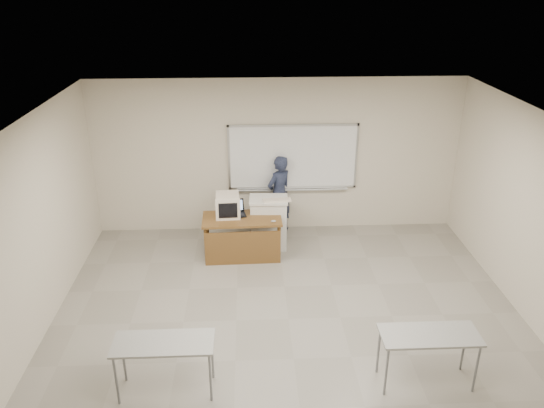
{
  "coord_description": "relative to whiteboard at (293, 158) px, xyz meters",
  "views": [
    {
      "loc": [
        -0.55,
        -5.63,
        4.74
      ],
      "look_at": [
        -0.18,
        2.2,
        1.3
      ],
      "focal_mm": 35.0,
      "sensor_mm": 36.0,
      "label": 1
    }
  ],
  "objects": [
    {
      "name": "crt_monitor",
      "position": [
        -1.24,
        -0.97,
        -0.54
      ],
      "size": [
        0.43,
        0.48,
        0.41
      ],
      "rotation": [
        0.0,
        0.0,
        0.05
      ],
      "color": "beige",
      "rests_on": "instructor_desk"
    },
    {
      "name": "mouse",
      "position": [
        -0.44,
        -1.29,
        -0.71
      ],
      "size": [
        0.1,
        0.08,
        0.03
      ],
      "primitive_type": "ellipsoid",
      "rotation": [
        0.0,
        0.0,
        -0.3
      ],
      "color": "#A4A7AB",
      "rests_on": "instructor_desk"
    },
    {
      "name": "student_desks",
      "position": [
        -0.3,
        -5.32,
        -0.81
      ],
      "size": [
        4.4,
        2.2,
        0.73
      ],
      "color": "#989893",
      "rests_on": "floor"
    },
    {
      "name": "podium",
      "position": [
        -0.5,
        -0.77,
        -0.99
      ],
      "size": [
        0.69,
        0.51,
        0.97
      ],
      "rotation": [
        0.0,
        0.0,
        -0.04
      ],
      "color": "silver",
      "rests_on": "floor"
    },
    {
      "name": "floor",
      "position": [
        -0.3,
        -3.97,
        -1.49
      ],
      "size": [
        7.0,
        8.0,
        0.01
      ],
      "primitive_type": "cube",
      "color": "gray",
      "rests_on": "ground"
    },
    {
      "name": "keyboard",
      "position": [
        -0.35,
        -0.89,
        -0.49
      ],
      "size": [
        0.51,
        0.21,
        0.03
      ],
      "primitive_type": "cube",
      "rotation": [
        0.0,
        0.0,
        0.09
      ],
      "color": "beige",
      "rests_on": "podium"
    },
    {
      "name": "laptop",
      "position": [
        -1.09,
        -0.94,
        -0.67
      ],
      "size": [
        0.33,
        0.31,
        0.25
      ],
      "rotation": [
        0.0,
        0.0,
        0.19
      ],
      "color": "black",
      "rests_on": "instructor_desk"
    },
    {
      "name": "instructor_desk",
      "position": [
        -0.99,
        -1.21,
        -0.94
      ],
      "size": [
        1.39,
        0.7,
        0.75
      ],
      "rotation": [
        0.0,
        0.0,
        0.02
      ],
      "color": "brown",
      "rests_on": "floor"
    },
    {
      "name": "presenter",
      "position": [
        -0.27,
        -0.12,
        -0.7
      ],
      "size": [
        0.68,
        0.65,
        1.56
      ],
      "primitive_type": "imported",
      "rotation": [
        0.0,
        0.0,
        3.82
      ],
      "color": "black",
      "rests_on": "floor"
    },
    {
      "name": "whiteboard",
      "position": [
        0.0,
        0.0,
        0.0
      ],
      "size": [
        2.48,
        0.1,
        1.31
      ],
      "color": "white",
      "rests_on": "floor"
    }
  ]
}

